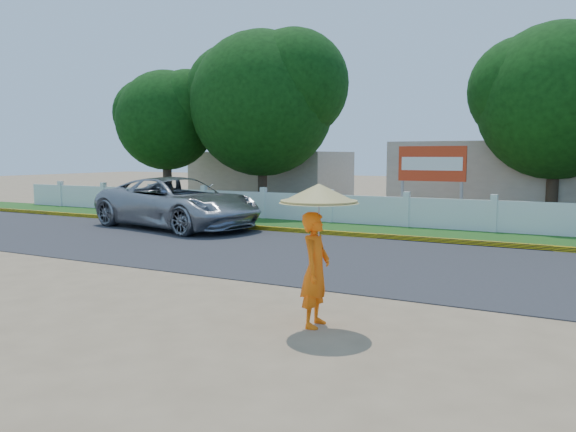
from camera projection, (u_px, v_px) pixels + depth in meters
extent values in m
plane|color=#9E8460|center=(238.00, 295.00, 10.53)|extent=(120.00, 120.00, 0.00)
cube|color=#38383A|center=(333.00, 256.00, 14.49)|extent=(60.00, 7.00, 0.02)
cube|color=#2D601E|center=(394.00, 232.00, 19.10)|extent=(60.00, 3.50, 0.03)
cube|color=yellow|center=(378.00, 236.00, 17.60)|extent=(40.00, 0.18, 0.16)
cube|color=silver|center=(406.00, 212.00, 20.32)|extent=(40.00, 0.10, 1.10)
cube|color=#B7AD99|center=(517.00, 178.00, 24.79)|extent=(10.00, 6.00, 3.20)
cube|color=#B7AD99|center=(272.00, 177.00, 31.73)|extent=(8.00, 5.00, 2.80)
imported|color=#979A9F|center=(178.00, 203.00, 20.12)|extent=(7.04, 4.26, 1.83)
imported|color=orange|center=(315.00, 270.00, 8.53)|extent=(0.48, 0.68, 1.76)
cylinder|color=gray|center=(319.00, 226.00, 8.43)|extent=(0.02, 0.02, 1.14)
cone|color=tan|center=(319.00, 193.00, 8.38)|extent=(1.20, 1.20, 0.29)
cylinder|color=gray|center=(402.00, 198.00, 21.47)|extent=(0.12, 0.12, 2.00)
cylinder|color=gray|center=(461.00, 200.00, 20.44)|extent=(0.12, 0.12, 2.00)
cube|color=red|center=(432.00, 164.00, 20.82)|extent=(2.50, 0.12, 1.30)
cube|color=silver|center=(431.00, 164.00, 20.76)|extent=(2.25, 0.02, 0.49)
cylinder|color=#473828|center=(167.00, 178.00, 27.95)|extent=(0.44, 0.44, 2.98)
sphere|color=#124610|center=(166.00, 120.00, 27.64)|extent=(4.88, 4.88, 4.88)
cylinder|color=#473828|center=(552.00, 184.00, 21.40)|extent=(0.44, 0.44, 3.01)
sphere|color=#124610|center=(557.00, 101.00, 21.06)|extent=(5.87, 5.87, 5.87)
cylinder|color=#473828|center=(262.00, 177.00, 26.73)|extent=(0.44, 0.44, 3.15)
sphere|color=#124610|center=(262.00, 104.00, 26.36)|extent=(6.78, 6.78, 6.78)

